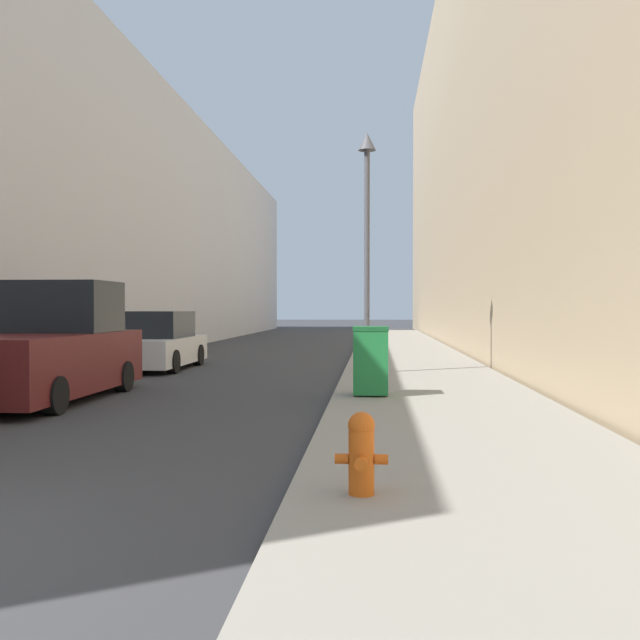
{
  "coord_description": "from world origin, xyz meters",
  "views": [
    {
      "loc": [
        4.17,
        -4.17,
        1.76
      ],
      "look_at": [
        2.51,
        17.77,
        1.38
      ],
      "focal_mm": 40.0,
      "sensor_mm": 36.0,
      "label": 1
    }
  ],
  "objects_px": {
    "parked_sedan_near": "(157,343)",
    "pickup_truck": "(49,351)",
    "lamppost": "(367,222)",
    "fire_hydrant": "(361,451)",
    "trash_bin": "(371,360)"
  },
  "relations": [
    {
      "from": "pickup_truck",
      "to": "lamppost",
      "type": "bearing_deg",
      "value": 38.7
    },
    {
      "from": "lamppost",
      "to": "parked_sedan_near",
      "type": "height_order",
      "value": "lamppost"
    },
    {
      "from": "lamppost",
      "to": "parked_sedan_near",
      "type": "xyz_separation_m",
      "value": [
        -6.01,
        2.03,
        -3.15
      ]
    },
    {
      "from": "lamppost",
      "to": "parked_sedan_near",
      "type": "distance_m",
      "value": 7.08
    },
    {
      "from": "fire_hydrant",
      "to": "pickup_truck",
      "type": "bearing_deg",
      "value": 131.41
    },
    {
      "from": "fire_hydrant",
      "to": "trash_bin",
      "type": "height_order",
      "value": "trash_bin"
    },
    {
      "from": "trash_bin",
      "to": "pickup_truck",
      "type": "distance_m",
      "value": 6.13
    },
    {
      "from": "pickup_truck",
      "to": "parked_sedan_near",
      "type": "xyz_separation_m",
      "value": [
        -0.01,
        6.84,
        -0.18
      ]
    },
    {
      "from": "lamppost",
      "to": "pickup_truck",
      "type": "distance_m",
      "value": 8.24
    },
    {
      "from": "pickup_truck",
      "to": "parked_sedan_near",
      "type": "bearing_deg",
      "value": 90.05
    },
    {
      "from": "trash_bin",
      "to": "lamppost",
      "type": "bearing_deg",
      "value": 91.47
    },
    {
      "from": "fire_hydrant",
      "to": "parked_sedan_near",
      "type": "xyz_separation_m",
      "value": [
        -6.08,
        13.73,
        0.25
      ]
    },
    {
      "from": "lamppost",
      "to": "pickup_truck",
      "type": "height_order",
      "value": "lamppost"
    },
    {
      "from": "parked_sedan_near",
      "to": "pickup_truck",
      "type": "bearing_deg",
      "value": -89.95
    },
    {
      "from": "lamppost",
      "to": "fire_hydrant",
      "type": "bearing_deg",
      "value": -89.66
    }
  ]
}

